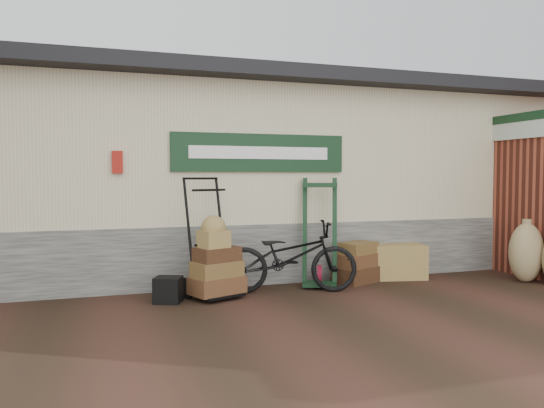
{
  "coord_description": "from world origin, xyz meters",
  "views": [
    {
      "loc": [
        -2.59,
        -6.42,
        1.61
      ],
      "look_at": [
        -0.14,
        0.9,
        1.2
      ],
      "focal_mm": 35.0,
      "sensor_mm": 36.0,
      "label": 1
    }
  ],
  "objects_px": {
    "porter_trolley": "(209,236)",
    "suitcase_stack": "(357,262)",
    "wicker_hamper": "(397,261)",
    "black_trunk": "(168,290)",
    "bicycle": "(289,253)",
    "green_barrow": "(320,232)"
  },
  "relations": [
    {
      "from": "suitcase_stack",
      "to": "bicycle",
      "type": "bearing_deg",
      "value": -164.73
    },
    {
      "from": "black_trunk",
      "to": "bicycle",
      "type": "distance_m",
      "value": 1.72
    },
    {
      "from": "green_barrow",
      "to": "suitcase_stack",
      "type": "xyz_separation_m",
      "value": [
        0.63,
        0.04,
        -0.48
      ]
    },
    {
      "from": "green_barrow",
      "to": "suitcase_stack",
      "type": "distance_m",
      "value": 0.8
    },
    {
      "from": "green_barrow",
      "to": "bicycle",
      "type": "height_order",
      "value": "green_barrow"
    },
    {
      "from": "wicker_hamper",
      "to": "black_trunk",
      "type": "xyz_separation_m",
      "value": [
        -3.65,
        -0.52,
        -0.1
      ]
    },
    {
      "from": "suitcase_stack",
      "to": "bicycle",
      "type": "relative_size",
      "value": 0.37
    },
    {
      "from": "black_trunk",
      "to": "bicycle",
      "type": "relative_size",
      "value": 0.17
    },
    {
      "from": "green_barrow",
      "to": "wicker_hamper",
      "type": "xyz_separation_m",
      "value": [
        1.4,
        0.15,
        -0.52
      ]
    },
    {
      "from": "green_barrow",
      "to": "bicycle",
      "type": "bearing_deg",
      "value": -129.89
    },
    {
      "from": "green_barrow",
      "to": "wicker_hamper",
      "type": "distance_m",
      "value": 1.5
    },
    {
      "from": "suitcase_stack",
      "to": "porter_trolley",
      "type": "bearing_deg",
      "value": -174.56
    },
    {
      "from": "black_trunk",
      "to": "suitcase_stack",
      "type": "bearing_deg",
      "value": 7.98
    },
    {
      "from": "wicker_hamper",
      "to": "bicycle",
      "type": "height_order",
      "value": "bicycle"
    },
    {
      "from": "porter_trolley",
      "to": "wicker_hamper",
      "type": "xyz_separation_m",
      "value": [
        3.08,
        0.33,
        -0.55
      ]
    },
    {
      "from": "green_barrow",
      "to": "black_trunk",
      "type": "relative_size",
      "value": 4.79
    },
    {
      "from": "porter_trolley",
      "to": "suitcase_stack",
      "type": "distance_m",
      "value": 2.38
    },
    {
      "from": "bicycle",
      "to": "suitcase_stack",
      "type": "bearing_deg",
      "value": -61.09
    },
    {
      "from": "porter_trolley",
      "to": "suitcase_stack",
      "type": "height_order",
      "value": "porter_trolley"
    },
    {
      "from": "porter_trolley",
      "to": "wicker_hamper",
      "type": "distance_m",
      "value": 3.14
    },
    {
      "from": "porter_trolley",
      "to": "wicker_hamper",
      "type": "bearing_deg",
      "value": -14.86
    },
    {
      "from": "suitcase_stack",
      "to": "wicker_hamper",
      "type": "height_order",
      "value": "suitcase_stack"
    }
  ]
}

